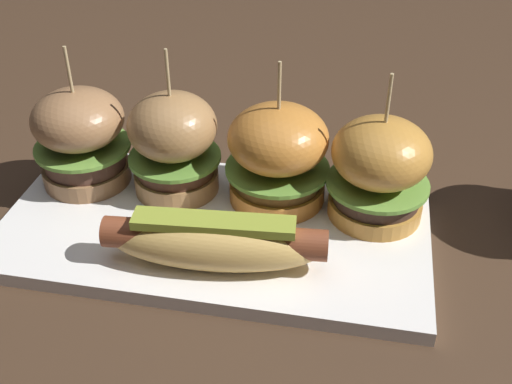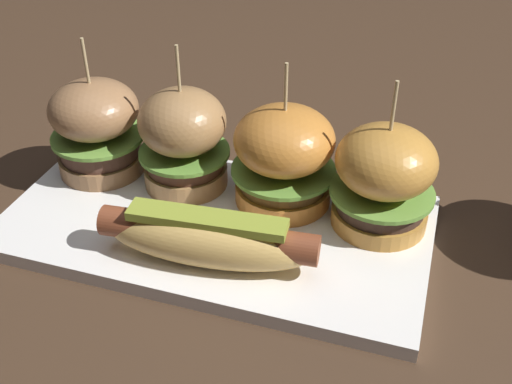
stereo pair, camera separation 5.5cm
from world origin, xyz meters
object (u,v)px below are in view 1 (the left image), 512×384
object	(u,v)px
platter_main	(215,228)
slider_center_right	(278,154)
slider_center_left	(174,143)
hot_dog	(215,241)
slider_far_right	(379,169)
slider_far_left	(81,137)

from	to	relation	value
platter_main	slider_center_right	distance (m)	0.09
slider_center_left	slider_center_right	distance (m)	0.10
hot_dog	slider_center_right	distance (m)	0.12
slider_center_right	slider_far_right	world-z (taller)	same
platter_main	slider_far_right	bearing A→B (deg)	16.27
hot_dog	slider_center_right	bearing A→B (deg)	71.55
platter_main	slider_far_right	size ratio (longest dim) A/B	2.76
platter_main	slider_far_left	world-z (taller)	slider_far_left
slider_far_left	slider_far_right	size ratio (longest dim) A/B	1.00
platter_main	hot_dog	xyz separation A→B (m)	(0.02, -0.06, 0.03)
slider_center_right	slider_far_right	size ratio (longest dim) A/B	1.00
slider_center_left	slider_center_right	world-z (taller)	slider_center_left
slider_far_left	slider_far_right	xyz separation A→B (m)	(0.29, -0.00, -0.00)
hot_dog	slider_center_left	size ratio (longest dim) A/B	1.29
hot_dog	slider_center_left	world-z (taller)	slider_center_left
hot_dog	slider_center_right	size ratio (longest dim) A/B	1.33
slider_far_left	slider_center_left	distance (m)	0.09
platter_main	slider_center_left	size ratio (longest dim) A/B	2.68
slider_far_left	slider_center_right	bearing A→B (deg)	1.38
platter_main	slider_far_right	xyz separation A→B (m)	(0.15, 0.04, 0.06)
platter_main	slider_center_left	world-z (taller)	slider_center_left
slider_far_left	slider_center_right	distance (m)	0.20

